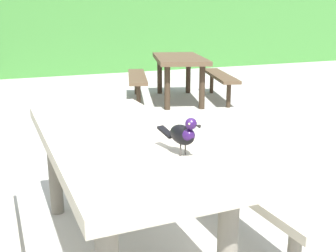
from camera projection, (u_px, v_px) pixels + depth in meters
hedge_wall at (2, 33)px, 9.87m from camera, size 28.00×1.92×2.02m
picnic_table_foreground at (120, 165)px, 2.22m from camera, size 1.72×1.82×0.74m
bird_grackle at (184, 134)px, 1.79m from camera, size 0.11×0.28×0.18m
picnic_table_far_centre at (179, 68)px, 6.72m from camera, size 2.15×2.16×0.74m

